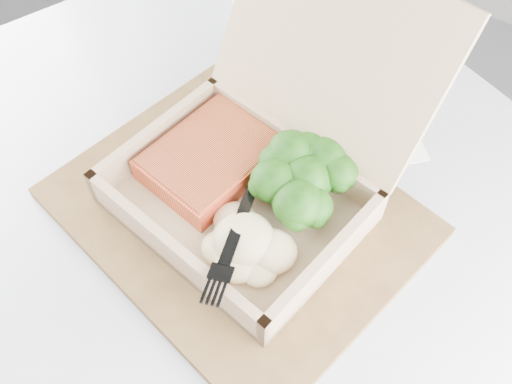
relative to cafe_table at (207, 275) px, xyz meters
The scene contains 8 objects.
cafe_table is the anchor object (origin of this frame).
serving_tray 0.20m from the cafe_table, ahead, with size 0.36×0.29×0.02m, color brown.
takeout_container 0.27m from the cafe_table, 41.21° to the left, with size 0.28×0.31×0.21m.
salmon_fillet 0.23m from the cafe_table, 84.53° to the left, with size 0.10×0.14×0.03m, color #DF5E2B.
broccoli_pile 0.26m from the cafe_table, 27.22° to the left, with size 0.12×0.12×0.04m, color #286717, non-canonical shape.
mashed_potatoes 0.25m from the cafe_table, 20.34° to the right, with size 0.10×0.09×0.03m, color beige.
plastic_fork 0.25m from the cafe_table, ahead, with size 0.07×0.15×0.02m.
receipt 0.28m from the cafe_table, 54.81° to the left, with size 0.08×0.15×0.00m, color white.
Camera 1 is at (0.69, 0.24, 1.25)m, focal length 40.00 mm.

